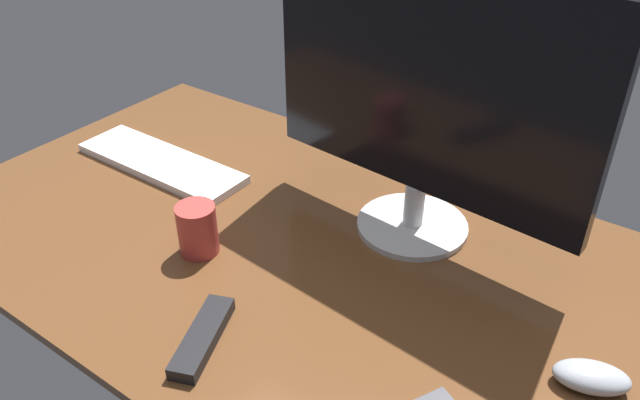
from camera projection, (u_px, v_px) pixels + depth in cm
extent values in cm
cube|color=brown|center=(281.00, 242.00, 120.81)|extent=(140.00, 84.00, 2.00)
cylinder|color=#BEBEBE|center=(412.00, 225.00, 122.67)|extent=(21.57, 21.57, 1.23)
cylinder|color=#BEBEBE|center=(414.00, 204.00, 119.89)|extent=(3.89, 3.89, 8.83)
cube|color=black|center=(426.00, 85.00, 106.50)|extent=(63.18, 8.27, 39.75)
cube|color=white|center=(161.00, 163.00, 142.39)|extent=(42.41, 13.05, 1.79)
ellipsoid|color=#999EA5|center=(591.00, 377.00, 89.66)|extent=(12.30, 9.61, 3.66)
cube|color=black|center=(203.00, 337.00, 97.10)|extent=(10.27, 17.13, 2.28)
cylinder|color=#B23833|center=(197.00, 229.00, 114.32)|extent=(7.29, 7.29, 9.78)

